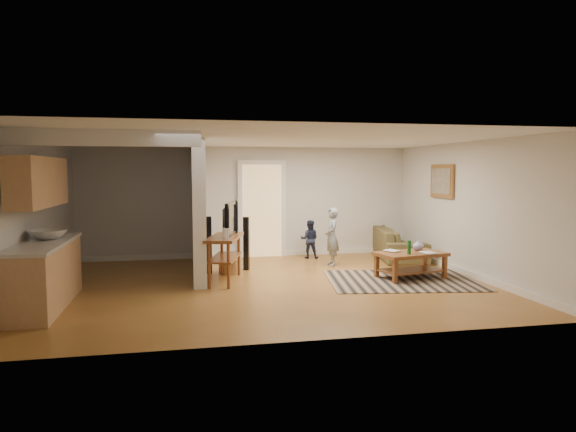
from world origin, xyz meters
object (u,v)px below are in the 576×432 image
at_px(sofa, 397,257).
at_px(toy_basket, 230,265).
at_px(tv_console, 225,240).
at_px(child, 332,266).
at_px(speaker_right, 246,243).
at_px(toddler, 309,258).
at_px(coffee_table, 411,258).
at_px(speaker_left, 208,245).

xyz_separation_m(sofa, toy_basket, (-3.90, -1.05, 0.16)).
bearing_deg(tv_console, toy_basket, 94.70).
bearing_deg(toy_basket, child, 9.32).
height_order(sofa, toy_basket, toy_basket).
height_order(sofa, speaker_right, speaker_right).
height_order(tv_console, child, tv_console).
distance_m(tv_console, toddler, 3.03).
bearing_deg(child, toddler, -161.17).
relative_size(speaker_right, child, 0.88).
xyz_separation_m(tv_console, child, (2.28, 1.11, -0.74)).
relative_size(coffee_table, speaker_right, 1.27).
height_order(tv_console, toy_basket, tv_console).
bearing_deg(coffee_table, tv_console, 173.71).
height_order(speaker_left, child, speaker_left).
height_order(speaker_left, toy_basket, speaker_left).
relative_size(speaker_left, child, 0.91).
bearing_deg(speaker_right, toy_basket, -122.98).
bearing_deg(sofa, speaker_right, 113.81).
height_order(sofa, coffee_table, coffee_table).
bearing_deg(child, sofa, 117.38).
bearing_deg(speaker_right, coffee_table, -3.94).
bearing_deg(coffee_table, sofa, 72.44).
relative_size(tv_console, speaker_left, 1.26).
height_order(speaker_right, toy_basket, speaker_right).
height_order(toy_basket, child, child).
bearing_deg(coffee_table, speaker_left, 161.90).
xyz_separation_m(tv_console, toy_basket, (0.14, 0.76, -0.58)).
xyz_separation_m(speaker_right, toy_basket, (-0.35, -0.25, -0.37)).
relative_size(coffee_table, speaker_left, 1.23).
relative_size(tv_console, toddler, 1.60).
bearing_deg(sofa, toddler, 92.81).
bearing_deg(speaker_right, speaker_left, -143.27).
height_order(coffee_table, speaker_right, speaker_right).
height_order(sofa, child, child).
xyz_separation_m(speaker_right, child, (1.79, 0.10, -0.53)).
distance_m(coffee_table, speaker_left, 3.80).
distance_m(tv_console, speaker_right, 1.14).
xyz_separation_m(toy_basket, toddler, (1.91, 1.34, -0.16)).
bearing_deg(toy_basket, tv_console, -100.25).
height_order(sofa, toddler, toddler).
distance_m(sofa, toy_basket, 4.04).
bearing_deg(toy_basket, sofa, 15.04).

